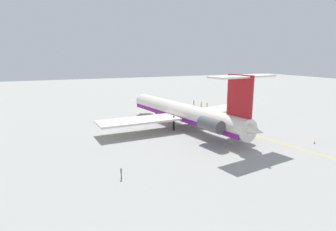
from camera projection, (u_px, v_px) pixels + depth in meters
name	position (u px, v px, depth m)	size (l,w,h in m)	color
ground	(230.00, 127.00, 70.92)	(340.49, 340.49, 0.00)	#9E9E99
main_jetliner	(186.00, 113.00, 68.74)	(48.41, 42.97, 14.13)	silver
ground_crew_near_nose	(201.00, 104.00, 98.41)	(0.29, 0.46, 1.81)	black
ground_crew_near_tail	(207.00, 104.00, 97.59)	(0.27, 0.41, 1.68)	black
ground_crew_portside	(194.00, 102.00, 103.00)	(0.28, 0.37, 1.70)	black
ground_crew_starboard	(121.00, 172.00, 40.64)	(0.42, 0.26, 1.65)	black
safety_cone_nose	(315.00, 142.00, 57.18)	(0.40, 0.40, 0.55)	#EA590F
taxiway_centreline	(215.00, 123.00, 74.37)	(103.65, 0.36, 0.01)	gold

